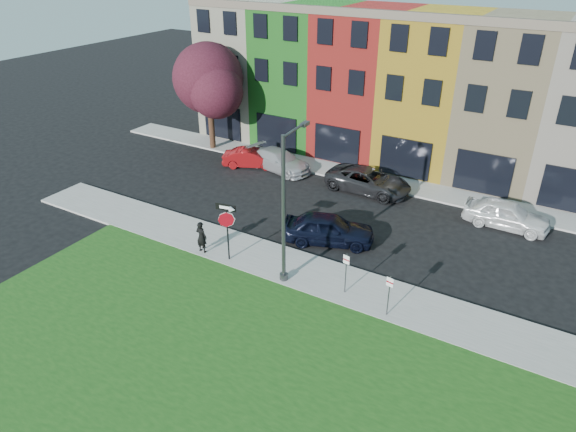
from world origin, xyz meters
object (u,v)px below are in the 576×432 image
Objects in this scene: man at (201,237)px; sedan_near at (329,229)px; stop_sign at (227,221)px; street_lamp at (286,210)px.

man reaches higher than sedan_near.
stop_sign is at bearing -175.32° from man.
stop_sign reaches higher than sedan_near.
street_lamp is (4.83, 0.23, 2.72)m from man.
stop_sign is 3.53m from street_lamp.
sedan_near is 0.73× the size of street_lamp.
man is at bearing 178.55° from street_lamp.
sedan_near is (3.44, 4.17, -1.49)m from stop_sign.
stop_sign is 2.08m from man.
stop_sign reaches higher than man.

